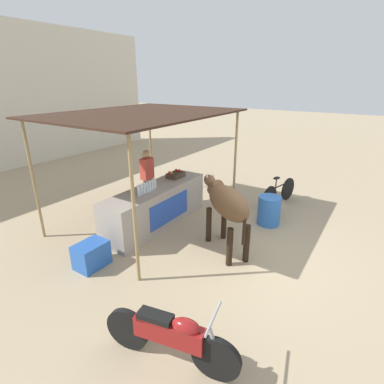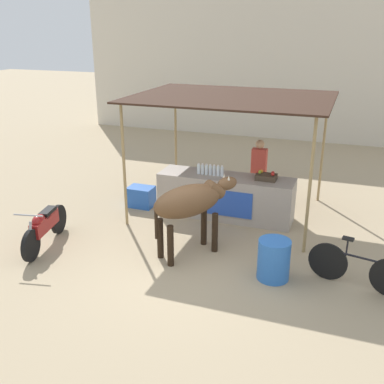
{
  "view_description": "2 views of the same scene",
  "coord_description": "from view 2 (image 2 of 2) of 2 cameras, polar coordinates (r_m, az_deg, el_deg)",
  "views": [
    {
      "loc": [
        -5.08,
        -2.14,
        3.34
      ],
      "look_at": [
        0.15,
        1.27,
        0.98
      ],
      "focal_mm": 28.0,
      "sensor_mm": 36.0,
      "label": 1
    },
    {
      "loc": [
        2.49,
        -6.86,
        4.08
      ],
      "look_at": [
        -0.29,
        0.8,
        1.04
      ],
      "focal_mm": 42.0,
      "sensor_mm": 36.0,
      "label": 2
    }
  ],
  "objects": [
    {
      "name": "cooler_box",
      "position": [
        10.75,
        -6.48,
        -0.59
      ],
      "size": [
        0.6,
        0.44,
        0.48
      ],
      "primitive_type": "cube",
      "color": "blue",
      "rests_on": "ground"
    },
    {
      "name": "cow",
      "position": [
        8.18,
        -0.16,
        -1.37
      ],
      "size": [
        1.38,
        1.68,
        1.44
      ],
      "color": "brown",
      "rests_on": "ground"
    },
    {
      "name": "motorcycle_parked",
      "position": [
        9.16,
        -18.24,
        -4.12
      ],
      "size": [
        0.6,
        1.78,
        0.9
      ],
      "color": "black",
      "rests_on": "ground"
    },
    {
      "name": "water_bottle_row",
      "position": [
        9.91,
        2.33,
        2.81
      ],
      "size": [
        0.61,
        0.07,
        0.25
      ],
      "color": "silver",
      "rests_on": "stall_counter"
    },
    {
      "name": "stall_counter",
      "position": [
        10.06,
        4.27,
        -0.56
      ],
      "size": [
        3.0,
        0.82,
        0.96
      ],
      "color": "#9E9389",
      "rests_on": "ground"
    },
    {
      "name": "bicycle_leaning",
      "position": [
        7.91,
        20.33,
        -9.08
      ],
      "size": [
        1.63,
        0.39,
        0.85
      ],
      "color": "black",
      "rests_on": "ground"
    },
    {
      "name": "water_barrel",
      "position": [
        7.79,
        10.34,
        -8.44
      ],
      "size": [
        0.55,
        0.55,
        0.71
      ],
      "primitive_type": "cylinder",
      "color": "blue",
      "rests_on": "ground"
    },
    {
      "name": "ground_plane",
      "position": [
        8.36,
        -0.01,
        -8.74
      ],
      "size": [
        60.0,
        60.0,
        0.0
      ],
      "primitive_type": "plane",
      "color": "tan"
    },
    {
      "name": "vendor_behind_counter",
      "position": [
        10.5,
        8.44,
        2.33
      ],
      "size": [
        0.34,
        0.22,
        1.65
      ],
      "color": "#383842",
      "rests_on": "ground"
    },
    {
      "name": "building_wall_far",
      "position": [
        17.35,
        12.08,
        15.52
      ],
      "size": [
        16.0,
        0.5,
        5.43
      ],
      "primitive_type": "cube",
      "color": "beige",
      "rests_on": "ground"
    },
    {
      "name": "stall_awning",
      "position": [
        9.8,
        5.08,
        11.42
      ],
      "size": [
        4.2,
        3.2,
        2.66
      ],
      "color": "#382319",
      "rests_on": "ground"
    },
    {
      "name": "fruit_crate",
      "position": [
        9.74,
        9.39,
        1.95
      ],
      "size": [
        0.44,
        0.32,
        0.18
      ],
      "color": "#3F3326",
      "rests_on": "stall_counter"
    }
  ]
}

